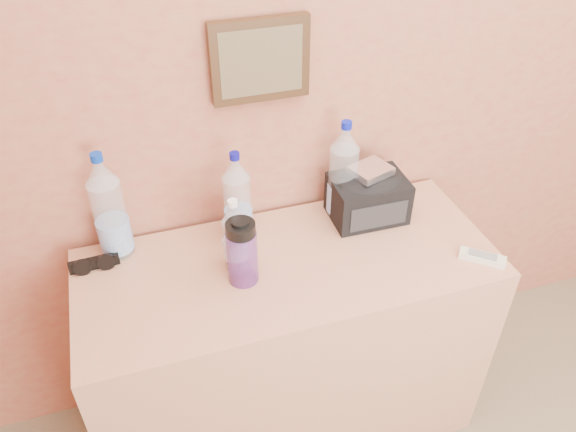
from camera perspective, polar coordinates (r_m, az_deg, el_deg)
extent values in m
plane|color=#AE7855|center=(1.93, 11.83, 15.80)|extent=(4.00, 0.00, 4.00)
cube|color=#9C7843|center=(2.10, 0.08, -13.19)|extent=(1.34, 0.56, 0.84)
cylinder|color=white|center=(1.82, -17.67, 0.42)|extent=(0.10, 0.10, 0.32)
cylinder|color=#0833AB|center=(1.71, -18.90, 5.66)|extent=(0.04, 0.04, 0.02)
cylinder|color=#ADCCE0|center=(1.81, -5.14, 1.43)|extent=(0.09, 0.09, 0.28)
cylinder|color=#0C0C8E|center=(1.72, -5.46, 6.09)|extent=(0.03, 0.03, 0.02)
cylinder|color=silver|center=(1.91, 5.60, 4.11)|extent=(0.10, 0.10, 0.32)
cylinder|color=#0A17B1|center=(1.81, 5.97, 9.18)|extent=(0.03, 0.03, 0.02)
cylinder|color=silver|center=(1.71, -5.38, -2.37)|extent=(0.07, 0.07, 0.22)
cylinder|color=white|center=(1.63, -5.66, 1.32)|extent=(0.03, 0.03, 0.02)
cylinder|color=#662E8F|center=(1.68, -4.66, -4.16)|extent=(0.09, 0.09, 0.18)
cylinder|color=black|center=(1.61, -4.86, -1.16)|extent=(0.09, 0.09, 0.05)
cube|color=white|center=(1.90, 19.14, -4.01)|extent=(0.14, 0.13, 0.02)
cube|color=silver|center=(1.90, 8.41, 4.61)|extent=(0.15, 0.14, 0.03)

